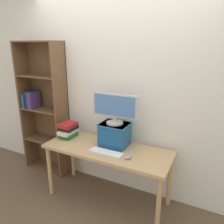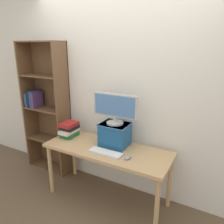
{
  "view_description": "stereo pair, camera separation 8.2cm",
  "coord_description": "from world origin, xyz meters",
  "px_view_note": "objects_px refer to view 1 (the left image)",
  "views": [
    {
      "loc": [
        1.12,
        -2.07,
        1.88
      ],
      "look_at": [
        0.04,
        0.05,
        1.15
      ],
      "focal_mm": 35.0,
      "sensor_mm": 36.0,
      "label": 1
    },
    {
      "loc": [
        1.19,
        -2.03,
        1.88
      ],
      "look_at": [
        0.04,
        0.05,
        1.15
      ],
      "focal_mm": 35.0,
      "sensor_mm": 36.0,
      "label": 2
    }
  ],
  "objects_px": {
    "desk": "(107,154)",
    "computer_mouse": "(128,157)",
    "computer_monitor": "(115,108)",
    "riser_box": "(115,134)",
    "bookshelf_unit": "(44,108)",
    "book_stack": "(68,130)",
    "keyboard": "(106,153)"
  },
  "relations": [
    {
      "from": "keyboard",
      "to": "computer_mouse",
      "type": "distance_m",
      "value": 0.27
    },
    {
      "from": "desk",
      "to": "bookshelf_unit",
      "type": "distance_m",
      "value": 1.26
    },
    {
      "from": "riser_box",
      "to": "keyboard",
      "type": "xyz_separation_m",
      "value": [
        0.01,
        -0.24,
        -0.13
      ]
    },
    {
      "from": "bookshelf_unit",
      "to": "book_stack",
      "type": "relative_size",
      "value": 7.2
    },
    {
      "from": "bookshelf_unit",
      "to": "computer_mouse",
      "type": "xyz_separation_m",
      "value": [
        1.51,
        -0.34,
        -0.26
      ]
    },
    {
      "from": "computer_mouse",
      "to": "computer_monitor",
      "type": "bearing_deg",
      "value": 141.15
    },
    {
      "from": "desk",
      "to": "computer_monitor",
      "type": "relative_size",
      "value": 2.71
    },
    {
      "from": "computer_monitor",
      "to": "computer_mouse",
      "type": "bearing_deg",
      "value": -38.85
    },
    {
      "from": "keyboard",
      "to": "computer_mouse",
      "type": "bearing_deg",
      "value": 4.02
    },
    {
      "from": "riser_box",
      "to": "keyboard",
      "type": "distance_m",
      "value": 0.28
    },
    {
      "from": "bookshelf_unit",
      "to": "book_stack",
      "type": "height_order",
      "value": "bookshelf_unit"
    },
    {
      "from": "bookshelf_unit",
      "to": "computer_monitor",
      "type": "distance_m",
      "value": 1.25
    },
    {
      "from": "computer_monitor",
      "to": "riser_box",
      "type": "bearing_deg",
      "value": 90.0
    },
    {
      "from": "book_stack",
      "to": "desk",
      "type": "bearing_deg",
      "value": -5.69
    },
    {
      "from": "bookshelf_unit",
      "to": "computer_mouse",
      "type": "bearing_deg",
      "value": -12.76
    },
    {
      "from": "riser_box",
      "to": "book_stack",
      "type": "relative_size",
      "value": 1.28
    },
    {
      "from": "keyboard",
      "to": "book_stack",
      "type": "height_order",
      "value": "book_stack"
    },
    {
      "from": "bookshelf_unit",
      "to": "riser_box",
      "type": "relative_size",
      "value": 5.64
    },
    {
      "from": "computer_monitor",
      "to": "computer_mouse",
      "type": "distance_m",
      "value": 0.58
    },
    {
      "from": "keyboard",
      "to": "book_stack",
      "type": "relative_size",
      "value": 1.48
    },
    {
      "from": "computer_mouse",
      "to": "keyboard",
      "type": "bearing_deg",
      "value": -175.98
    },
    {
      "from": "desk",
      "to": "computer_mouse",
      "type": "distance_m",
      "value": 0.35
    },
    {
      "from": "computer_monitor",
      "to": "book_stack",
      "type": "bearing_deg",
      "value": -175.17
    },
    {
      "from": "bookshelf_unit",
      "to": "computer_mouse",
      "type": "distance_m",
      "value": 1.57
    },
    {
      "from": "desk",
      "to": "riser_box",
      "type": "relative_size",
      "value": 4.44
    },
    {
      "from": "riser_box",
      "to": "book_stack",
      "type": "xyz_separation_m",
      "value": [
        -0.66,
        -0.06,
        -0.05
      ]
    },
    {
      "from": "desk",
      "to": "bookshelf_unit",
      "type": "xyz_separation_m",
      "value": [
        -1.19,
        0.24,
        0.36
      ]
    },
    {
      "from": "riser_box",
      "to": "book_stack",
      "type": "height_order",
      "value": "riser_box"
    },
    {
      "from": "riser_box",
      "to": "book_stack",
      "type": "bearing_deg",
      "value": -175.05
    },
    {
      "from": "riser_box",
      "to": "computer_monitor",
      "type": "bearing_deg",
      "value": -90.0
    },
    {
      "from": "desk",
      "to": "riser_box",
      "type": "bearing_deg",
      "value": 70.85
    },
    {
      "from": "keyboard",
      "to": "book_stack",
      "type": "distance_m",
      "value": 0.7
    }
  ]
}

